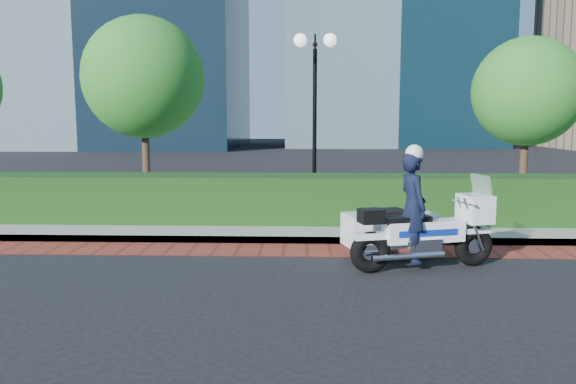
{
  "coord_description": "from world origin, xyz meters",
  "views": [
    {
      "loc": [
        0.85,
        -8.39,
        2.35
      ],
      "look_at": [
        0.48,
        1.98,
        1.0
      ],
      "focal_mm": 35.0,
      "sensor_mm": 36.0,
      "label": 1
    }
  ],
  "objects_px": {
    "tree_c": "(527,92)",
    "police_motorcycle": "(408,223)",
    "tree_b": "(144,78)",
    "lamppost": "(315,93)"
  },
  "relations": [
    {
      "from": "tree_b",
      "to": "police_motorcycle",
      "type": "relative_size",
      "value": 2.0
    },
    {
      "from": "tree_b",
      "to": "tree_c",
      "type": "relative_size",
      "value": 1.14
    },
    {
      "from": "tree_c",
      "to": "police_motorcycle",
      "type": "xyz_separation_m",
      "value": [
        -4.03,
        -5.9,
        -2.37
      ]
    },
    {
      "from": "lamppost",
      "to": "tree_c",
      "type": "xyz_separation_m",
      "value": [
        5.5,
        1.3,
        0.09
      ]
    },
    {
      "from": "tree_b",
      "to": "tree_c",
      "type": "xyz_separation_m",
      "value": [
        10.0,
        -0.0,
        -0.39
      ]
    },
    {
      "from": "tree_b",
      "to": "police_motorcycle",
      "type": "height_order",
      "value": "tree_b"
    },
    {
      "from": "tree_c",
      "to": "police_motorcycle",
      "type": "distance_m",
      "value": 7.53
    },
    {
      "from": "tree_c",
      "to": "police_motorcycle",
      "type": "height_order",
      "value": "tree_c"
    },
    {
      "from": "lamppost",
      "to": "police_motorcycle",
      "type": "relative_size",
      "value": 1.72
    },
    {
      "from": "tree_b",
      "to": "tree_c",
      "type": "bearing_deg",
      "value": -0.0
    }
  ]
}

